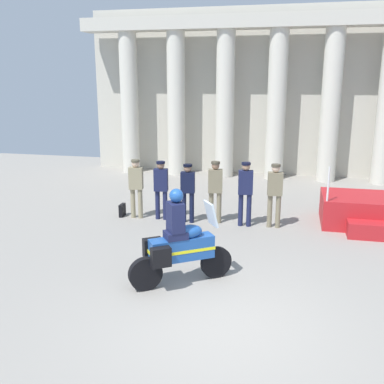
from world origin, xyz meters
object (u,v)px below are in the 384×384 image
object	(u,v)px
motorcycle_with_rider	(178,245)
reviewing_stand	(372,212)
officer_in_row_1	(161,185)
officer_in_row_4	(245,189)
briefcase_on_ground	(122,210)
officer_in_row_5	(275,190)
officer_in_row_0	(136,184)
officer_in_row_3	(215,187)
officer_in_row_2	(188,188)

from	to	relation	value
motorcycle_with_rider	reviewing_stand	bearing A→B (deg)	12.77
officer_in_row_1	officer_in_row_4	xyz separation A→B (m)	(2.35, -0.08, 0.05)
officer_in_row_4	briefcase_on_ground	xyz separation A→B (m)	(-3.52, 0.08, -0.84)
officer_in_row_4	officer_in_row_5	xyz separation A→B (m)	(0.76, 0.06, -0.01)
officer_in_row_1	officer_in_row_5	world-z (taller)	officer_in_row_5
officer_in_row_0	motorcycle_with_rider	size ratio (longest dim) A/B	0.88
officer_in_row_0	officer_in_row_3	size ratio (longest dim) A/B	0.98
reviewing_stand	officer_in_row_0	distance (m)	6.45
officer_in_row_3	briefcase_on_ground	distance (m)	2.82
officer_in_row_2	reviewing_stand	bearing A→B (deg)	-179.10
officer_in_row_2	officer_in_row_3	world-z (taller)	officer_in_row_3
officer_in_row_1	motorcycle_with_rider	distance (m)	4.14
briefcase_on_ground	officer_in_row_2	bearing A→B (deg)	-3.26
reviewing_stand	officer_in_row_4	distance (m)	3.46
motorcycle_with_rider	briefcase_on_ground	distance (m)	4.74
officer_in_row_2	motorcycle_with_rider	size ratio (longest dim) A/B	0.86
officer_in_row_5	briefcase_on_ground	world-z (taller)	officer_in_row_5
officer_in_row_2	officer_in_row_5	world-z (taller)	officer_in_row_5
officer_in_row_5	briefcase_on_ground	bearing A→B (deg)	-8.47
officer_in_row_2	officer_in_row_5	distance (m)	2.32
officer_in_row_0	officer_in_row_5	bearing A→B (deg)	172.05
officer_in_row_4	officer_in_row_5	size ratio (longest dim) A/B	1.01
reviewing_stand	officer_in_row_3	distance (m)	4.24
officer_in_row_0	motorcycle_with_rider	distance (m)	4.42
officer_in_row_3	officer_in_row_5	bearing A→B (deg)	170.19
officer_in_row_4	officer_in_row_2	bearing A→B (deg)	-7.16
motorcycle_with_rider	officer_in_row_4	bearing A→B (deg)	42.70
reviewing_stand	officer_in_row_2	world-z (taller)	reviewing_stand
officer_in_row_1	officer_in_row_0	bearing A→B (deg)	-5.73
officer_in_row_4	officer_in_row_5	world-z (taller)	officer_in_row_4
officer_in_row_4	reviewing_stand	bearing A→B (deg)	-175.42
officer_in_row_2	officer_in_row_3	size ratio (longest dim) A/B	0.95
officer_in_row_4	officer_in_row_5	bearing A→B (deg)	176.51
officer_in_row_1	officer_in_row_5	bearing A→B (deg)	171.53
officer_in_row_1	officer_in_row_3	bearing A→B (deg)	172.93
officer_in_row_3	officer_in_row_5	distance (m)	1.59
reviewing_stand	officer_in_row_4	bearing A→B (deg)	-167.25
officer_in_row_3	officer_in_row_5	world-z (taller)	officer_in_row_5
officer_in_row_5	officer_in_row_2	bearing A→B (deg)	-5.95
reviewing_stand	officer_in_row_1	xyz separation A→B (m)	(-5.66, -0.67, 0.59)
briefcase_on_ground	officer_in_row_1	bearing A→B (deg)	-0.29
officer_in_row_1	officer_in_row_2	size ratio (longest dim) A/B	1.02
officer_in_row_2	officer_in_row_4	size ratio (longest dim) A/B	0.94
officer_in_row_2	officer_in_row_4	xyz separation A→B (m)	(1.56, 0.03, 0.06)
officer_in_row_1	briefcase_on_ground	xyz separation A→B (m)	(-1.18, 0.01, -0.80)
officer_in_row_0	briefcase_on_ground	world-z (taller)	officer_in_row_0
officer_in_row_5	motorcycle_with_rider	world-z (taller)	motorcycle_with_rider
reviewing_stand	officer_in_row_5	distance (m)	2.72
officer_in_row_0	officer_in_row_4	size ratio (longest dim) A/B	0.97
officer_in_row_2	officer_in_row_4	distance (m)	1.56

